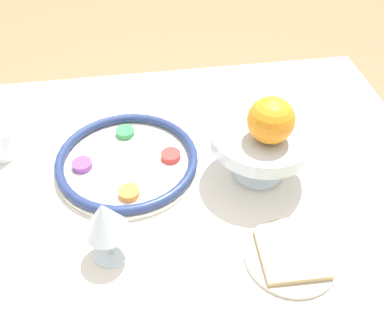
{
  "coord_description": "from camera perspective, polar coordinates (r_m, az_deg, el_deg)",
  "views": [
    {
      "loc": [
        -0.02,
        -0.59,
        1.38
      ],
      "look_at": [
        0.09,
        0.09,
        0.74
      ],
      "focal_mm": 42.0,
      "sensor_mm": 36.0,
      "label": 1
    }
  ],
  "objects": [
    {
      "name": "fruit_stand",
      "position": [
        0.91,
        8.89,
        2.03
      ],
      "size": [
        0.21,
        0.21,
        0.12
      ],
      "color": "silver",
      "rests_on": "dining_table"
    },
    {
      "name": "orange_fruit",
      "position": [
        0.85,
        10.0,
        4.49
      ],
      "size": [
        0.09,
        0.09,
        0.09
      ],
      "color": "orange",
      "rests_on": "fruit_stand"
    },
    {
      "name": "bread_plate",
      "position": [
        0.83,
        12.51,
        -12.2
      ],
      "size": [
        0.17,
        0.17,
        0.02
      ],
      "color": "beige",
      "rests_on": "dining_table"
    },
    {
      "name": "fork_left",
      "position": [
        1.18,
        -7.39,
        7.44
      ],
      "size": [
        0.09,
        0.17,
        0.01
      ],
      "color": "silver",
      "rests_on": "dining_table"
    },
    {
      "name": "dining_table",
      "position": [
        1.19,
        -3.6,
        -17.38
      ],
      "size": [
        1.21,
        0.97,
        0.7
      ],
      "color": "silver",
      "rests_on": "ground_plane"
    },
    {
      "name": "seder_plate",
      "position": [
        0.97,
        -8.25,
        -0.62
      ],
      "size": [
        0.31,
        0.31,
        0.03
      ],
      "color": "white",
      "rests_on": "dining_table"
    },
    {
      "name": "wine_glass",
      "position": [
        0.77,
        -11.05,
        -7.94
      ],
      "size": [
        0.08,
        0.08,
        0.13
      ],
      "color": "silver",
      "rests_on": "dining_table"
    },
    {
      "name": "fork_right",
      "position": [
        1.18,
        -5.92,
        7.59
      ],
      "size": [
        0.1,
        0.17,
        0.01
      ],
      "color": "silver",
      "rests_on": "dining_table"
    }
  ]
}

